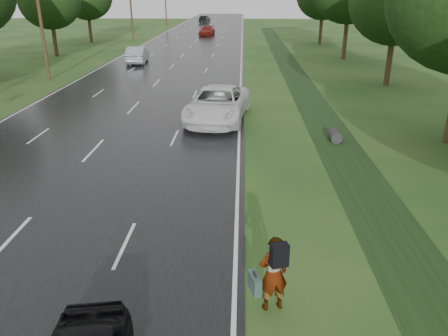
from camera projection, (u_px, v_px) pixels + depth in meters
name	position (u px, v px, depth m)	size (l,w,h in m)	color
ground	(8.00, 243.00, 12.89)	(220.00, 220.00, 0.00)	#204217
road	(188.00, 50.00, 54.51)	(14.00, 180.00, 0.04)	black
edge_stripe_east	(242.00, 50.00, 54.24)	(0.12, 180.00, 0.01)	silver
edge_stripe_west	(134.00, 49.00, 54.75)	(0.12, 180.00, 0.01)	silver
center_line	(188.00, 50.00, 54.50)	(0.12, 180.00, 0.01)	silver
drainage_ditch	(310.00, 99.00, 29.74)	(2.20, 120.00, 0.56)	black
utility_pole_mid	(40.00, 14.00, 34.40)	(1.60, 0.26, 10.00)	#362816
utility_pole_far	(131.00, 3.00, 62.15)	(1.60, 0.26, 10.00)	#362816
tree_east_c	(397.00, 2.00, 32.07)	(7.00, 7.00, 9.29)	#362816
tree_west_d	(49.00, 1.00, 47.30)	(6.60, 6.60, 8.80)	#362816
pedestrian	(272.00, 273.00, 9.89)	(0.99, 0.76, 1.92)	#A5998C
white_pickup	(218.00, 104.00, 24.64)	(3.07, 6.65, 1.85)	silver
silver_sedan	(137.00, 55.00, 44.17)	(1.75, 5.03, 1.66)	#989AA0
far_car_red	(207.00, 31.00, 71.25)	(2.02, 4.97, 1.44)	maroon
far_car_dark	(205.00, 19.00, 98.99)	(1.61, 4.62, 1.52)	black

